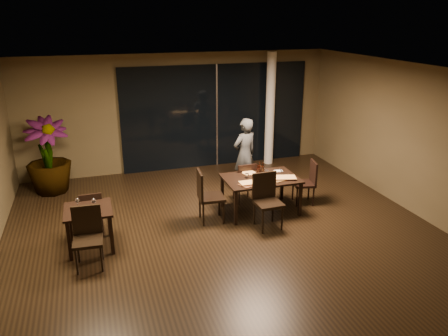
# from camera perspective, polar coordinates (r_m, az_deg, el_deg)

# --- Properties ---
(ground) EXTENTS (8.00, 8.00, 0.00)m
(ground) POSITION_cam_1_polar(r_m,az_deg,el_deg) (8.24, 0.28, -8.79)
(ground) COLOR black
(ground) RESTS_ON ground
(wall_back) EXTENTS (8.00, 0.10, 3.00)m
(wall_back) POSITION_cam_1_polar(r_m,az_deg,el_deg) (11.43, -5.98, 7.27)
(wall_back) COLOR #4E4229
(wall_back) RESTS_ON ground
(wall_front) EXTENTS (8.00, 0.10, 3.00)m
(wall_front) POSITION_cam_1_polar(r_m,az_deg,el_deg) (4.35, 17.50, -15.18)
(wall_front) COLOR #4E4229
(wall_front) RESTS_ON ground
(wall_right) EXTENTS (0.10, 8.00, 3.00)m
(wall_right) POSITION_cam_1_polar(r_m,az_deg,el_deg) (9.64, 23.93, 3.35)
(wall_right) COLOR #4E4229
(wall_right) RESTS_ON ground
(ceiling) EXTENTS (8.00, 8.00, 0.04)m
(ceiling) POSITION_cam_1_polar(r_m,az_deg,el_deg) (7.31, 0.32, 12.54)
(ceiling) COLOR white
(ceiling) RESTS_ON wall_back
(window_panel) EXTENTS (5.00, 0.06, 2.70)m
(window_panel) POSITION_cam_1_polar(r_m,az_deg,el_deg) (11.62, -1.00, 6.81)
(window_panel) COLOR black
(window_panel) RESTS_ON ground
(column) EXTENTS (0.24, 0.24, 3.00)m
(column) POSITION_cam_1_polar(r_m,az_deg,el_deg) (11.77, 6.04, 7.62)
(column) COLOR silver
(column) RESTS_ON ground
(main_table) EXTENTS (1.50, 1.00, 0.75)m
(main_table) POSITION_cam_1_polar(r_m,az_deg,el_deg) (8.96, 4.82, -1.71)
(main_table) COLOR black
(main_table) RESTS_ON ground
(side_table) EXTENTS (0.80, 0.80, 0.75)m
(side_table) POSITION_cam_1_polar(r_m,az_deg,el_deg) (7.92, -17.27, -5.94)
(side_table) COLOR black
(side_table) RESTS_ON ground
(chair_main_far) EXTENTS (0.43, 0.43, 0.90)m
(chair_main_far) POSITION_cam_1_polar(r_m,az_deg,el_deg) (9.43, 2.78, -1.65)
(chair_main_far) COLOR black
(chair_main_far) RESTS_ON ground
(chair_main_near) EXTENTS (0.51, 0.51, 1.06)m
(chair_main_near) POSITION_cam_1_polar(r_m,az_deg,el_deg) (8.41, 5.57, -3.83)
(chair_main_near) COLOR black
(chair_main_near) RESTS_ON ground
(chair_main_left) EXTENTS (0.53, 0.53, 1.06)m
(chair_main_left) POSITION_cam_1_polar(r_m,az_deg,el_deg) (8.53, -2.28, -3.37)
(chair_main_left) COLOR black
(chair_main_left) RESTS_ON ground
(chair_main_right) EXTENTS (0.52, 0.52, 0.95)m
(chair_main_right) POSITION_cam_1_polar(r_m,az_deg,el_deg) (9.55, 10.88, -1.55)
(chair_main_right) COLOR black
(chair_main_right) RESTS_ON ground
(chair_side_far) EXTENTS (0.41, 0.41, 0.87)m
(chair_side_far) POSITION_cam_1_polar(r_m,az_deg,el_deg) (8.41, -16.91, -5.42)
(chair_side_far) COLOR black
(chair_side_far) RESTS_ON ground
(chair_side_near) EXTENTS (0.49, 0.49, 1.00)m
(chair_side_near) POSITION_cam_1_polar(r_m,az_deg,el_deg) (7.44, -17.37, -8.19)
(chair_side_near) COLOR black
(chair_side_near) RESTS_ON ground
(diner) EXTENTS (0.67, 0.55, 1.70)m
(diner) POSITION_cam_1_polar(r_m,az_deg,el_deg) (10.03, 2.72, 1.76)
(diner) COLOR #313437
(diner) RESTS_ON ground
(potted_plant) EXTENTS (1.16, 1.16, 1.74)m
(potted_plant) POSITION_cam_1_polar(r_m,az_deg,el_deg) (10.63, -22.01, 1.45)
(potted_plant) COLOR #1E4617
(potted_plant) RESTS_ON ground
(pizza_board_left) EXTENTS (0.61, 0.46, 0.01)m
(pizza_board_left) POSITION_cam_1_polar(r_m,az_deg,el_deg) (8.61, 3.69, -2.00)
(pizza_board_left) COLOR #432415
(pizza_board_left) RESTS_ON main_table
(pizza_board_right) EXTENTS (0.57, 0.39, 0.01)m
(pizza_board_right) POSITION_cam_1_polar(r_m,az_deg,el_deg) (8.92, 7.70, -1.36)
(pizza_board_right) COLOR #473017
(pizza_board_right) RESTS_ON main_table
(oblong_pizza_left) EXTENTS (0.48, 0.22, 0.02)m
(oblong_pizza_left) POSITION_cam_1_polar(r_m,az_deg,el_deg) (8.60, 3.69, -1.89)
(oblong_pizza_left) COLOR maroon
(oblong_pizza_left) RESTS_ON pizza_board_left
(oblong_pizza_right) EXTENTS (0.54, 0.36, 0.02)m
(oblong_pizza_right) POSITION_cam_1_polar(r_m,az_deg,el_deg) (8.91, 7.70, -1.26)
(oblong_pizza_right) COLOR maroon
(oblong_pizza_right) RESTS_ON pizza_board_right
(round_pizza) EXTENTS (0.27, 0.27, 0.01)m
(round_pizza) POSITION_cam_1_polar(r_m,az_deg,el_deg) (9.14, 3.27, -0.67)
(round_pizza) COLOR red
(round_pizza) RESTS_ON main_table
(bottle_a) EXTENTS (0.06, 0.06, 0.27)m
(bottle_a) POSITION_cam_1_polar(r_m,az_deg,el_deg) (8.87, 4.45, -0.45)
(bottle_a) COLOR black
(bottle_a) RESTS_ON main_table
(bottle_b) EXTENTS (0.07, 0.07, 0.31)m
(bottle_b) POSITION_cam_1_polar(r_m,az_deg,el_deg) (8.92, 5.09, -0.24)
(bottle_b) COLOR black
(bottle_b) RESTS_ON main_table
(bottle_c) EXTENTS (0.06, 0.06, 0.28)m
(bottle_c) POSITION_cam_1_polar(r_m,az_deg,el_deg) (9.01, 4.66, -0.10)
(bottle_c) COLOR black
(bottle_c) RESTS_ON main_table
(tumbler_left) EXTENTS (0.08, 0.08, 0.09)m
(tumbler_left) POSITION_cam_1_polar(r_m,az_deg,el_deg) (8.89, 3.01, -1.00)
(tumbler_left) COLOR white
(tumbler_left) RESTS_ON main_table
(tumbler_right) EXTENTS (0.08, 0.08, 0.09)m
(tumbler_right) POSITION_cam_1_polar(r_m,az_deg,el_deg) (9.12, 5.59, -0.54)
(tumbler_right) COLOR white
(tumbler_right) RESTS_ON main_table
(napkin_near) EXTENTS (0.20, 0.13, 0.01)m
(napkin_near) POSITION_cam_1_polar(r_m,az_deg,el_deg) (9.03, 8.28, -1.10)
(napkin_near) COLOR white
(napkin_near) RESTS_ON main_table
(napkin_far) EXTENTS (0.19, 0.13, 0.01)m
(napkin_far) POSITION_cam_1_polar(r_m,az_deg,el_deg) (9.32, 7.10, -0.39)
(napkin_far) COLOR white
(napkin_far) RESTS_ON main_table
(wine_glass_a) EXTENTS (0.07, 0.07, 0.16)m
(wine_glass_a) POSITION_cam_1_polar(r_m,az_deg,el_deg) (7.95, -18.59, -4.34)
(wine_glass_a) COLOR white
(wine_glass_a) RESTS_ON side_table
(wine_glass_b) EXTENTS (0.08, 0.08, 0.17)m
(wine_glass_b) POSITION_cam_1_polar(r_m,az_deg,el_deg) (7.83, -16.63, -4.45)
(wine_glass_b) COLOR white
(wine_glass_b) RESTS_ON side_table
(side_napkin) EXTENTS (0.19, 0.13, 0.01)m
(side_napkin) POSITION_cam_1_polar(r_m,az_deg,el_deg) (7.65, -17.07, -5.72)
(side_napkin) COLOR white
(side_napkin) RESTS_ON side_table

